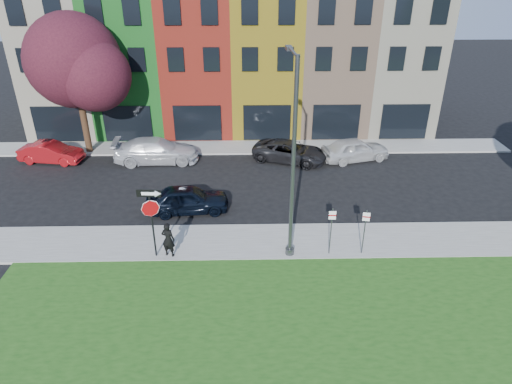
{
  "coord_description": "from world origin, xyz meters",
  "views": [
    {
      "loc": [
        -1.46,
        -15.3,
        12.41
      ],
      "look_at": [
        -1.05,
        4.0,
        2.24
      ],
      "focal_mm": 32.0,
      "sensor_mm": 36.0,
      "label": 1
    }
  ],
  "objects_px": {
    "stop_sign": "(151,210)",
    "man": "(168,240)",
    "sedan_near": "(188,199)",
    "street_lamp": "(292,162)"
  },
  "relations": [
    {
      "from": "stop_sign",
      "to": "sedan_near",
      "type": "distance_m",
      "value": 4.7
    },
    {
      "from": "sedan_near",
      "to": "street_lamp",
      "type": "height_order",
      "value": "street_lamp"
    },
    {
      "from": "street_lamp",
      "to": "stop_sign",
      "type": "bearing_deg",
      "value": 178.03
    },
    {
      "from": "stop_sign",
      "to": "sedan_near",
      "type": "height_order",
      "value": "stop_sign"
    },
    {
      "from": "sedan_near",
      "to": "street_lamp",
      "type": "bearing_deg",
      "value": -133.98
    },
    {
      "from": "stop_sign",
      "to": "street_lamp",
      "type": "distance_m",
      "value": 6.45
    },
    {
      "from": "stop_sign",
      "to": "man",
      "type": "relative_size",
      "value": 1.99
    },
    {
      "from": "stop_sign",
      "to": "sedan_near",
      "type": "bearing_deg",
      "value": 80.12
    },
    {
      "from": "stop_sign",
      "to": "street_lamp",
      "type": "height_order",
      "value": "street_lamp"
    },
    {
      "from": "man",
      "to": "sedan_near",
      "type": "xyz_separation_m",
      "value": [
        0.38,
        4.21,
        -0.23
      ]
    }
  ]
}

